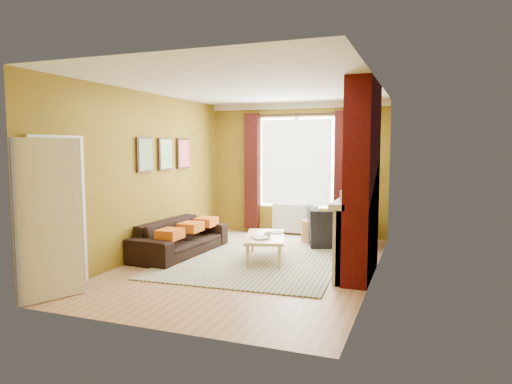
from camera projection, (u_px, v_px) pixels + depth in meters
ground at (251, 265)px, 7.27m from camera, size 5.50×5.50×0.00m
room_walls at (294, 179)px, 7.18m from camera, size 3.82×5.54×2.83m
striped_rug at (259, 256)px, 7.84m from camera, size 2.95×3.94×0.02m
sofa at (181, 237)px, 7.99m from camera, size 0.93×2.11×0.60m
armchair at (338, 227)px, 8.63m from camera, size 1.41×1.32×0.75m
coffee_table at (265, 238)px, 7.57m from camera, size 0.95×1.36×0.41m
wicker_stool at (310, 232)px, 8.95m from camera, size 0.42×0.42×0.44m
floor_lamp at (360, 174)px, 8.90m from camera, size 0.28×0.28×1.72m
book_a at (254, 238)px, 7.27m from camera, size 0.37×0.37×0.03m
book_b at (272, 232)px, 7.85m from camera, size 0.23×0.29×0.02m
mug at (269, 234)px, 7.43m from camera, size 0.14×0.14×0.09m
tv_remote at (265, 233)px, 7.69m from camera, size 0.08×0.17×0.02m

